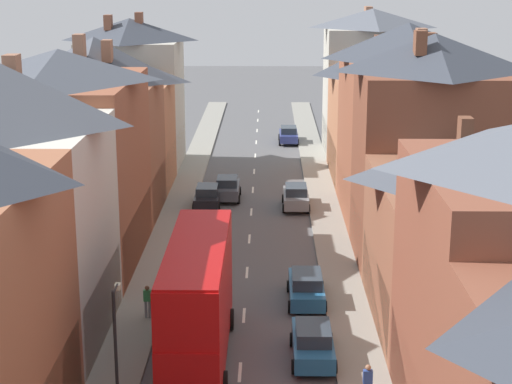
{
  "coord_description": "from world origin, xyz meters",
  "views": [
    {
      "loc": [
        1.15,
        -14.62,
        16.5
      ],
      "look_at": [
        0.32,
        42.42,
        1.32
      ],
      "focal_mm": 60.0,
      "sensor_mm": 36.0,
      "label": 1
    }
  ],
  "objects_px": {
    "double_decker_bus_lead": "(198,300)",
    "car_parked_right_b": "(313,342)",
    "pedestrian_far_left": "(147,300)",
    "car_parked_right_a": "(227,188)",
    "car_mid_black": "(296,196)",
    "street_lamp": "(116,349)",
    "car_mid_white": "(306,287)",
    "car_far_grey": "(177,312)",
    "car_near_silver": "(289,135)",
    "car_parked_left_b": "(207,196)",
    "pedestrian_mid_right": "(368,382)"
  },
  "relations": [
    {
      "from": "pedestrian_mid_right",
      "to": "pedestrian_far_left",
      "type": "bearing_deg",
      "value": 139.58
    },
    {
      "from": "double_decker_bus_lead",
      "to": "car_far_grey",
      "type": "relative_size",
      "value": 2.38
    },
    {
      "from": "double_decker_bus_lead",
      "to": "car_parked_right_b",
      "type": "relative_size",
      "value": 2.49
    },
    {
      "from": "car_near_silver",
      "to": "car_mid_white",
      "type": "bearing_deg",
      "value": -90.0
    },
    {
      "from": "double_decker_bus_lead",
      "to": "car_parked_right_a",
      "type": "xyz_separation_m",
      "value": [
        0.01,
        26.26,
        -1.97
      ]
    },
    {
      "from": "double_decker_bus_lead",
      "to": "car_parked_right_a",
      "type": "bearing_deg",
      "value": 89.98
    },
    {
      "from": "car_mid_white",
      "to": "car_parked_right_b",
      "type": "bearing_deg",
      "value": -90.0
    },
    {
      "from": "car_parked_left_b",
      "to": "car_mid_white",
      "type": "xyz_separation_m",
      "value": [
        6.2,
        -17.45,
        0.02
      ]
    },
    {
      "from": "double_decker_bus_lead",
      "to": "car_far_grey",
      "type": "xyz_separation_m",
      "value": [
        -1.29,
        3.4,
        -2.01
      ]
    },
    {
      "from": "double_decker_bus_lead",
      "to": "car_mid_white",
      "type": "bearing_deg",
      "value": 53.54
    },
    {
      "from": "car_parked_left_b",
      "to": "car_mid_white",
      "type": "distance_m",
      "value": 18.52
    },
    {
      "from": "car_parked_left_b",
      "to": "car_parked_right_b",
      "type": "bearing_deg",
      "value": -75.49
    },
    {
      "from": "street_lamp",
      "to": "double_decker_bus_lead",
      "type": "bearing_deg",
      "value": 66.78
    },
    {
      "from": "car_mid_black",
      "to": "pedestrian_mid_right",
      "type": "xyz_separation_m",
      "value": [
        1.9,
        -27.81,
        0.19
      ]
    },
    {
      "from": "car_mid_black",
      "to": "car_far_grey",
      "type": "distance_m",
      "value": 21.51
    },
    {
      "from": "car_far_grey",
      "to": "car_parked_right_b",
      "type": "bearing_deg",
      "value": -27.66
    },
    {
      "from": "car_near_silver",
      "to": "pedestrian_far_left",
      "type": "height_order",
      "value": "pedestrian_far_left"
    },
    {
      "from": "car_mid_white",
      "to": "pedestrian_mid_right",
      "type": "height_order",
      "value": "pedestrian_mid_right"
    },
    {
      "from": "car_parked_left_b",
      "to": "car_mid_black",
      "type": "bearing_deg",
      "value": -0.96
    },
    {
      "from": "street_lamp",
      "to": "pedestrian_far_left",
      "type": "bearing_deg",
      "value": 91.96
    },
    {
      "from": "double_decker_bus_lead",
      "to": "car_parked_left_b",
      "type": "distance_m",
      "value": 24.22
    },
    {
      "from": "pedestrian_mid_right",
      "to": "pedestrian_far_left",
      "type": "height_order",
      "value": "same"
    },
    {
      "from": "car_near_silver",
      "to": "car_parked_right_b",
      "type": "bearing_deg",
      "value": -90.0
    },
    {
      "from": "car_parked_right_a",
      "to": "car_mid_black",
      "type": "distance_m",
      "value": 5.4
    },
    {
      "from": "car_parked_right_b",
      "to": "double_decker_bus_lead",
      "type": "bearing_deg",
      "value": -178.28
    },
    {
      "from": "car_parked_right_b",
      "to": "car_mid_black",
      "type": "bearing_deg",
      "value": 90.0
    },
    {
      "from": "car_parked_left_b",
      "to": "car_far_grey",
      "type": "bearing_deg",
      "value": -90.0
    },
    {
      "from": "double_decker_bus_lead",
      "to": "street_lamp",
      "type": "distance_m",
      "value": 6.21
    },
    {
      "from": "car_mid_black",
      "to": "car_parked_right_b",
      "type": "distance_m",
      "value": 23.85
    },
    {
      "from": "street_lamp",
      "to": "car_mid_white",
      "type": "bearing_deg",
      "value": 59.21
    },
    {
      "from": "car_near_silver",
      "to": "car_mid_black",
      "type": "distance_m",
      "value": 22.7
    },
    {
      "from": "double_decker_bus_lead",
      "to": "pedestrian_far_left",
      "type": "distance_m",
      "value": 5.46
    },
    {
      "from": "car_mid_black",
      "to": "car_near_silver",
      "type": "bearing_deg",
      "value": 90.0
    },
    {
      "from": "double_decker_bus_lead",
      "to": "car_far_grey",
      "type": "bearing_deg",
      "value": 110.81
    },
    {
      "from": "car_mid_white",
      "to": "car_far_grey",
      "type": "height_order",
      "value": "car_mid_white"
    },
    {
      "from": "pedestrian_far_left",
      "to": "car_near_silver",
      "type": "bearing_deg",
      "value": 79.7
    },
    {
      "from": "car_mid_white",
      "to": "car_parked_right_a",
      "type": "bearing_deg",
      "value": 104.03
    },
    {
      "from": "car_parked_right_b",
      "to": "pedestrian_mid_right",
      "type": "distance_m",
      "value": 4.4
    },
    {
      "from": "car_near_silver",
      "to": "pedestrian_mid_right",
      "type": "height_order",
      "value": "pedestrian_mid_right"
    },
    {
      "from": "car_far_grey",
      "to": "street_lamp",
      "type": "relative_size",
      "value": 0.82
    },
    {
      "from": "car_far_grey",
      "to": "car_parked_right_b",
      "type": "height_order",
      "value": "car_parked_right_b"
    },
    {
      "from": "car_mid_white",
      "to": "car_parked_right_b",
      "type": "xyz_separation_m",
      "value": [
        0.0,
        -6.5,
        0.0
      ]
    },
    {
      "from": "car_near_silver",
      "to": "car_mid_black",
      "type": "relative_size",
      "value": 1.0
    },
    {
      "from": "double_decker_bus_lead",
      "to": "car_near_silver",
      "type": "xyz_separation_m",
      "value": [
        4.91,
        46.7,
        -2.01
      ]
    },
    {
      "from": "car_mid_black",
      "to": "car_parked_right_b",
      "type": "bearing_deg",
      "value": -90.0
    },
    {
      "from": "double_decker_bus_lead",
      "to": "car_parked_right_b",
      "type": "xyz_separation_m",
      "value": [
        4.91,
        0.15,
        -1.99
      ]
    },
    {
      "from": "car_far_grey",
      "to": "street_lamp",
      "type": "bearing_deg",
      "value": -97.21
    },
    {
      "from": "car_mid_black",
      "to": "car_parked_right_b",
      "type": "relative_size",
      "value": 0.96
    },
    {
      "from": "car_far_grey",
      "to": "car_mid_white",
      "type": "bearing_deg",
      "value": 27.64
    },
    {
      "from": "car_parked_right_a",
      "to": "car_parked_left_b",
      "type": "xyz_separation_m",
      "value": [
        -1.3,
        -2.16,
        -0.04
      ]
    }
  ]
}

